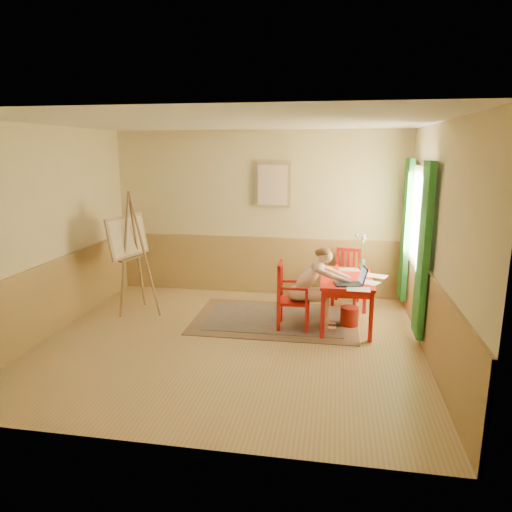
% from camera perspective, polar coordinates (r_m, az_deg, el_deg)
% --- Properties ---
extents(room, '(5.04, 4.54, 2.84)m').
position_cam_1_polar(room, '(5.86, -3.32, 2.25)').
color(room, tan).
rests_on(room, ground).
extents(wainscot, '(5.00, 4.50, 1.00)m').
position_cam_1_polar(wainscot, '(6.83, -1.72, -3.97)').
color(wainscot, '#AC884E').
rests_on(wainscot, room).
extents(window, '(0.12, 2.01, 2.20)m').
position_cam_1_polar(window, '(6.90, 18.89, 2.72)').
color(window, white).
rests_on(window, room).
extents(wall_portrait, '(0.60, 0.05, 0.76)m').
position_cam_1_polar(wall_portrait, '(7.91, 2.05, 8.67)').
color(wall_portrait, '#998156').
rests_on(wall_portrait, room).
extents(rug, '(2.42, 1.62, 0.02)m').
position_cam_1_polar(rug, '(7.03, 2.35, -7.71)').
color(rug, '#8C7251').
rests_on(rug, room).
extents(table, '(0.74, 1.21, 0.72)m').
position_cam_1_polar(table, '(6.74, 10.96, -3.28)').
color(table, red).
rests_on(table, room).
extents(chair_left, '(0.45, 0.43, 0.95)m').
position_cam_1_polar(chair_left, '(6.59, 4.21, -4.88)').
color(chair_left, red).
rests_on(chair_left, room).
extents(chair_back, '(0.46, 0.48, 0.91)m').
position_cam_1_polar(chair_back, '(7.75, 10.99, -2.51)').
color(chair_back, red).
rests_on(chair_back, room).
extents(figure, '(0.88, 0.38, 1.18)m').
position_cam_1_polar(figure, '(6.52, 6.99, -3.48)').
color(figure, beige).
rests_on(figure, room).
extents(laptop, '(0.45, 0.32, 0.25)m').
position_cam_1_polar(laptop, '(6.35, 11.74, -3.01)').
color(laptop, '#1E2338').
rests_on(laptop, table).
extents(papers, '(0.71, 1.25, 0.00)m').
position_cam_1_polar(papers, '(6.66, 12.89, -2.73)').
color(papers, white).
rests_on(papers, table).
extents(vase, '(0.20, 0.29, 0.54)m').
position_cam_1_polar(vase, '(7.18, 12.80, 0.41)').
color(vase, '#3F724C').
rests_on(vase, table).
extents(wastebasket, '(0.34, 0.34, 0.28)m').
position_cam_1_polar(wastebasket, '(6.89, 11.33, -7.24)').
color(wastebasket, '#A2271C').
rests_on(wastebasket, room).
extents(easel, '(0.71, 0.84, 1.89)m').
position_cam_1_polar(easel, '(7.35, -15.18, 1.74)').
color(easel, olive).
rests_on(easel, room).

